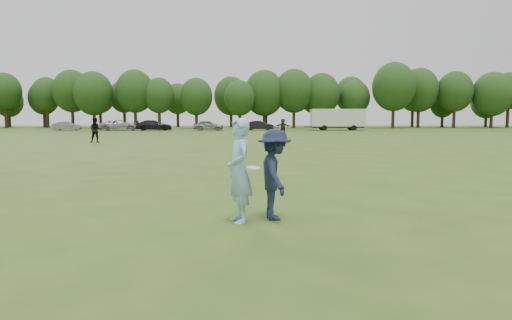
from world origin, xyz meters
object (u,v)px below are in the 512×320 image
object	(u,v)px
player_far_a	(96,130)
field_cone	(387,132)
defender	(275,174)
thrower	(239,171)
car_c	(120,125)
car_d	(154,125)
cargo_trailer	(338,119)
car_f	(260,126)
car_b	(67,126)
player_far_d	(283,126)
car_e	(208,125)

from	to	relation	value
player_far_a	field_cone	distance (m)	34.61
defender	player_far_a	xyz separation A→B (m)	(-12.35, 27.17, 0.10)
thrower	car_c	distance (m)	62.44
defender	car_c	xyz separation A→B (m)	(-19.22, 59.37, -0.11)
car_d	cargo_trailer	distance (m)	27.57
thrower	defender	world-z (taller)	thrower
car_f	defender	bearing A→B (deg)	-174.08
defender	car_d	distance (m)	61.21
field_cone	car_b	bearing A→B (deg)	163.15
car_b	car_f	distance (m)	28.64
car_c	field_cone	bearing A→B (deg)	-117.09
car_b	cargo_trailer	distance (m)	40.41
player_far_d	car_b	distance (m)	34.41
defender	car_d	world-z (taller)	defender
car_c	cargo_trailer	size ratio (longest dim) A/B	0.63
defender	car_f	xyz separation A→B (m)	(1.49, 60.13, -0.18)
car_e	field_cone	world-z (taller)	car_e
defender	player_far_a	distance (m)	29.85
player_far_d	car_d	bearing A→B (deg)	141.98
car_d	car_f	size ratio (longest dim) A/B	1.21
car_b	car_e	xyz separation A→B (m)	(21.00, -0.34, 0.09)
player_far_a	player_far_d	size ratio (longest dim) A/B	1.08
car_b	cargo_trailer	xyz separation A→B (m)	(40.39, 0.34, 1.11)
defender	car_f	size ratio (longest dim) A/B	0.41
thrower	car_f	size ratio (longest dim) A/B	0.46
defender	car_d	bearing A→B (deg)	6.30
car_b	player_far_a	bearing A→B (deg)	-156.79
player_far_d	car_e	xyz separation A→B (m)	(-9.90, 14.82, -0.16)
defender	player_far_a	size ratio (longest dim) A/B	0.90
field_cone	cargo_trailer	bearing A→B (deg)	103.70
field_cone	player_far_a	bearing A→B (deg)	-146.69
thrower	player_far_d	xyz separation A→B (m)	(4.45, 44.50, -0.09)
player_far_d	car_f	size ratio (longest dim) A/B	0.42
car_e	car_f	world-z (taller)	car_e
player_far_d	car_d	xyz separation A→B (m)	(-18.05, 15.27, -0.15)
thrower	player_far_a	xyz separation A→B (m)	(-11.66, 27.42, -0.01)
thrower	car_c	size ratio (longest dim) A/B	0.35
thrower	cargo_trailer	xyz separation A→B (m)	(13.95, 60.00, 0.77)
cargo_trailer	player_far_d	bearing A→B (deg)	-121.49
car_f	field_cone	world-z (taller)	car_f
car_c	cargo_trailer	xyz separation A→B (m)	(32.47, 0.38, 0.99)
player_far_a	car_b	distance (m)	35.47
car_b	cargo_trailer	size ratio (longest dim) A/B	0.45
defender	cargo_trailer	size ratio (longest dim) A/B	0.20
car_d	car_f	bearing A→B (deg)	-92.79
thrower	car_c	xyz separation A→B (m)	(-18.53, 59.63, -0.21)
defender	player_far_d	xyz separation A→B (m)	(3.75, 44.24, 0.02)
car_e	cargo_trailer	world-z (taller)	cargo_trailer
player_far_a	car_c	bearing A→B (deg)	84.56
field_cone	car_e	bearing A→B (deg)	150.41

